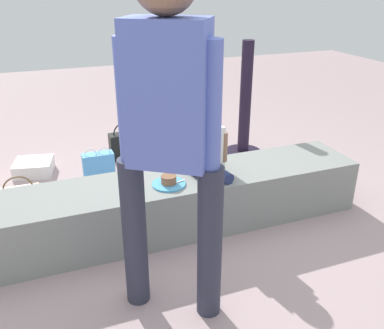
% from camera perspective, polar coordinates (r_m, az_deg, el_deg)
% --- Properties ---
extents(ground_plane, '(12.00, 12.00, 0.00)m').
position_cam_1_polar(ground_plane, '(3.01, -2.34, -8.38)').
color(ground_plane, '#AA9092').
extents(concrete_ledge, '(2.68, 0.50, 0.38)m').
position_cam_1_polar(concrete_ledge, '(2.91, -2.40, -5.25)').
color(concrete_ledge, gray).
rests_on(concrete_ledge, ground_plane).
extents(child_seated, '(0.28, 0.34, 0.48)m').
position_cam_1_polar(child_seated, '(2.83, 2.16, 2.83)').
color(child_seated, navy).
rests_on(child_seated, concrete_ledge).
extents(adult_standing, '(0.45, 0.37, 1.74)m').
position_cam_1_polar(adult_standing, '(1.86, -3.20, 6.19)').
color(adult_standing, '#2C2E3F').
rests_on(adult_standing, ground_plane).
extents(cake_plate, '(0.22, 0.22, 0.07)m').
position_cam_1_polar(cake_plate, '(2.73, -3.16, -2.37)').
color(cake_plate, '#4CA5D8').
rests_on(cake_plate, concrete_ledge).
extents(gift_bag, '(0.25, 0.11, 0.35)m').
position_cam_1_polar(gift_bag, '(3.56, -12.48, -0.76)').
color(gift_bag, '#4C99E0').
rests_on(gift_bag, ground_plane).
extents(railing_post, '(0.36, 0.36, 1.10)m').
position_cam_1_polar(railing_post, '(4.07, 7.15, 6.74)').
color(railing_post, black).
rests_on(railing_post, ground_plane).
extents(water_bottle_near_gift, '(0.06, 0.06, 0.19)m').
position_cam_1_polar(water_bottle_near_gift, '(3.81, 10.26, 0.07)').
color(water_bottle_near_gift, silver).
rests_on(water_bottle_near_gift, ground_plane).
extents(party_cup_red, '(0.08, 0.08, 0.12)m').
position_cam_1_polar(party_cup_red, '(3.79, 0.63, -0.10)').
color(party_cup_red, red).
rests_on(party_cup_red, ground_plane).
extents(cake_box_white, '(0.37, 0.36, 0.12)m').
position_cam_1_polar(cake_box_white, '(4.02, -20.64, -0.33)').
color(cake_box_white, white).
rests_on(cake_box_white, ground_plane).
extents(handbag_black_leather, '(0.31, 0.14, 0.36)m').
position_cam_1_polar(handbag_black_leather, '(4.11, -8.93, 2.63)').
color(handbag_black_leather, black).
rests_on(handbag_black_leather, ground_plane).
extents(handbag_brown_canvas, '(0.28, 0.14, 0.34)m').
position_cam_1_polar(handbag_brown_canvas, '(3.28, -22.16, -4.92)').
color(handbag_brown_canvas, brown).
rests_on(handbag_brown_canvas, ground_plane).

